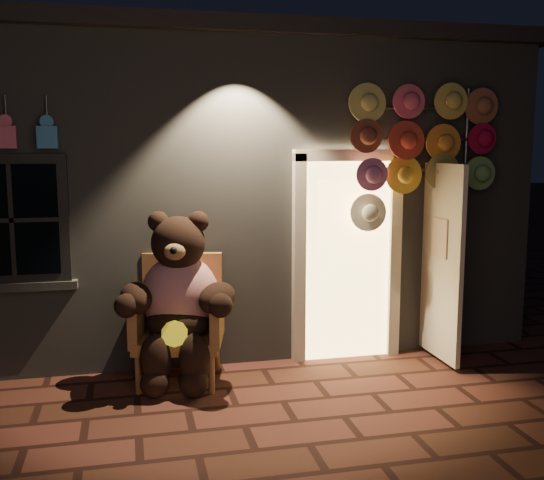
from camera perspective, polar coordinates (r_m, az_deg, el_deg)
name	(u,v)px	position (r m, az deg, el deg)	size (l,w,h in m)	color
ground	(245,426)	(5.30, -2.43, -16.35)	(60.00, 60.00, 0.00)	#582A21
shop_building	(192,182)	(8.78, -7.19, 5.17)	(7.30, 5.95, 3.51)	slate
wicker_armchair	(180,318)	(6.19, -8.24, -6.94)	(0.94, 0.88, 1.19)	#B06D44
teddy_bear	(179,299)	(5.98, -8.37, -5.29)	(1.15, 1.00, 1.62)	#AB1222
hat_rack	(424,147)	(6.70, 13.48, 8.12)	(1.61, 0.22, 2.83)	#59595E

